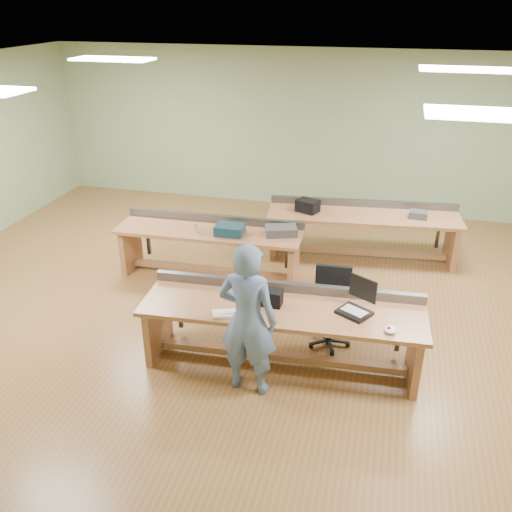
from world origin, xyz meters
The scene contains 21 objects.
floor centered at (0.00, 0.00, 0.00)m, with size 10.00×10.00×0.00m, color brown.
ceiling centered at (0.00, 0.00, 3.00)m, with size 10.00×10.00×0.00m, color silver.
wall_back centered at (0.00, 4.00, 1.50)m, with size 10.00×0.04×3.00m, color #8FA57D.
wall_front centered at (0.00, -4.00, 1.50)m, with size 10.00×0.04×3.00m, color #8FA57D.
fluor_panels centered at (0.00, 0.00, 2.97)m, with size 6.20×3.50×0.03m.
workbench_front centered at (0.69, -1.19, 0.56)m, with size 3.16×1.02×0.86m.
workbench_mid centered at (-0.79, 0.67, 0.55)m, with size 2.74×0.81×0.86m.
workbench_back centered at (1.35, 1.86, 0.56)m, with size 3.04×1.11×0.86m.
person centered at (0.44, -1.71, 0.85)m, with size 0.62×0.41×1.71m, color slate.
laptop_base centered at (1.47, -1.16, 0.77)m, with size 0.33×0.27×0.04m, color black.
laptop_screen centered at (1.54, -1.05, 1.01)m, with size 0.33×0.02×0.26m, color black.
keyboard centered at (0.23, -1.49, 0.76)m, with size 0.46×0.15×0.03m, color silver.
trackball_mouse centered at (1.85, -1.42, 0.78)m, with size 0.12×0.14×0.06m, color white.
camera_bag centered at (0.55, -1.19, 0.84)m, with size 0.26×0.17×0.18m, color black.
task_chair centered at (1.17, -0.65, 0.35)m, with size 0.54×0.54×0.95m.
parts_bin_teal centered at (-0.44, 0.56, 0.82)m, with size 0.40×0.30×0.14m, color #12313B.
parts_bin_grey centered at (0.27, 0.73, 0.81)m, with size 0.44×0.28×0.12m, color #3B3B3D.
mug centered at (-0.50, 0.59, 0.80)m, with size 0.13×0.13×0.10m, color #3B3B3D.
drinks_can centered at (-0.95, 0.52, 0.81)m, with size 0.07×0.07×0.13m, color silver.
storage_box_back centered at (0.48, 1.73, 0.84)m, with size 0.33×0.24×0.19m, color black.
tray_back centered at (2.17, 1.88, 0.80)m, with size 0.27×0.20×0.11m, color #3B3B3D.
Camera 1 is at (1.68, -6.21, 3.83)m, focal length 38.00 mm.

